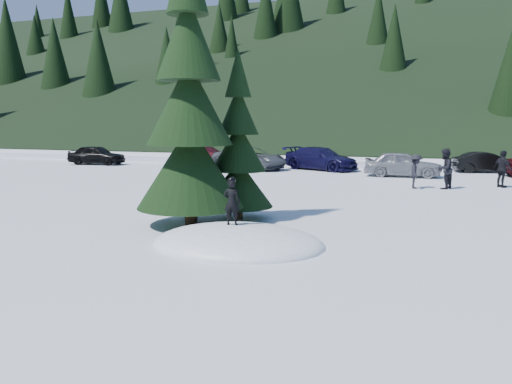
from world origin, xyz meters
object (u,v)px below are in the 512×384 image
(car_2, at_px, (250,158))
(car_3, at_px, (321,159))
(spruce_short, at_px, (238,153))
(adult_1, at_px, (502,169))
(child_skier, at_px, (232,202))
(spruce_tall, at_px, (189,114))
(adult_2, at_px, (416,171))
(car_0, at_px, (97,155))
(car_1, at_px, (204,155))
(car_4, at_px, (403,164))
(car_5, at_px, (486,162))
(adult_0, at_px, (445,169))

(car_2, xyz_separation_m, car_3, (4.54, 0.98, 0.01))
(spruce_short, xyz_separation_m, car_2, (-5.30, 16.01, -1.38))
(adult_1, bearing_deg, child_skier, 113.37)
(spruce_tall, relative_size, spruce_short, 1.60)
(adult_2, bearing_deg, car_0, 70.99)
(car_0, height_order, car_1, car_0)
(car_3, relative_size, car_4, 1.19)
(car_1, distance_m, car_5, 19.02)
(adult_1, distance_m, car_0, 26.46)
(spruce_short, bearing_deg, adult_0, 56.39)
(adult_0, bearing_deg, adult_2, -52.77)
(car_1, bearing_deg, adult_0, -114.06)
(adult_0, distance_m, car_1, 18.72)
(car_0, bearing_deg, car_4, -97.93)
(spruce_short, distance_m, adult_1, 14.42)
(car_1, distance_m, car_4, 14.93)
(car_2, bearing_deg, car_3, -55.02)
(car_3, bearing_deg, car_4, -91.58)
(car_0, distance_m, car_3, 16.25)
(car_0, height_order, car_4, car_4)
(car_3, bearing_deg, adult_1, -96.78)
(child_skier, relative_size, adult_1, 0.66)
(spruce_tall, height_order, car_1, spruce_tall)
(adult_2, height_order, car_0, adult_2)
(spruce_short, distance_m, adult_2, 10.90)
(spruce_short, xyz_separation_m, car_4, (4.42, 14.51, -1.38))
(adult_1, xyz_separation_m, car_5, (0.07, 7.43, -0.26))
(adult_1, bearing_deg, car_5, -37.46)
(adult_2, xyz_separation_m, car_0, (-22.18, 6.23, -0.10))
(car_4, bearing_deg, car_2, 80.31)
(car_0, xyz_separation_m, car_5, (26.12, 2.84, -0.07))
(child_skier, bearing_deg, car_2, -77.30)
(car_4, distance_m, car_5, 6.23)
(spruce_tall, xyz_separation_m, car_2, (-4.30, 17.41, -2.59))
(adult_1, bearing_deg, car_2, 34.29)
(adult_0, xyz_separation_m, car_4, (-2.07, 4.75, -0.22))
(child_skier, bearing_deg, adult_0, -118.70)
(car_1, bearing_deg, child_skier, -148.63)
(adult_1, xyz_separation_m, car_0, (-26.05, 4.59, -0.18))
(car_0, distance_m, car_5, 26.28)
(car_1, relative_size, car_4, 0.95)
(child_skier, xyz_separation_m, car_1, (-10.86, 21.95, -0.40))
(car_1, height_order, car_5, car_1)
(car_5, bearing_deg, car_0, 82.12)
(adult_0, distance_m, car_5, 9.20)
(car_0, bearing_deg, car_3, -90.21)
(car_1, bearing_deg, spruce_short, -147.33)
(adult_0, xyz_separation_m, car_0, (-23.45, 5.95, -0.24))
(spruce_short, relative_size, adult_2, 3.37)
(spruce_tall, xyz_separation_m, spruce_short, (1.00, 1.40, -1.22))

